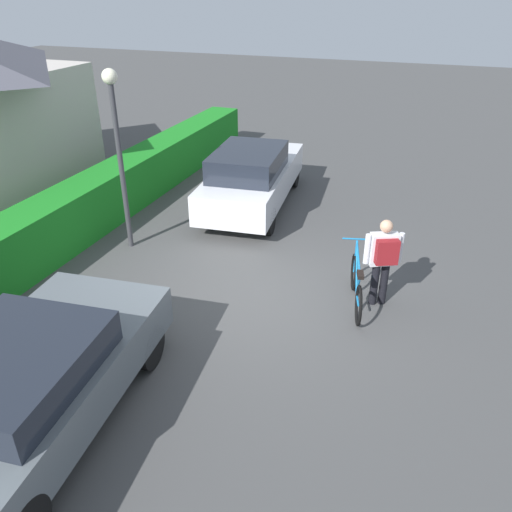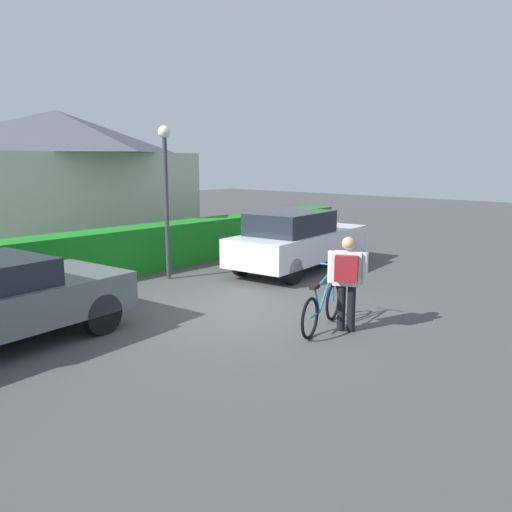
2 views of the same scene
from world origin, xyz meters
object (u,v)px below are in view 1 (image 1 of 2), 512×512
parked_car_near (27,385)px  street_lamp (117,134)px  parked_car_far (252,176)px  bicycle (356,285)px  person_rider (383,256)px

parked_car_near → street_lamp: size_ratio=1.23×
parked_car_near → parked_car_far: parked_car_far is taller
bicycle → person_rider: size_ratio=1.09×
person_rider → parked_car_near: bearing=140.5°
parked_car_far → person_rider: (-3.24, -3.46, 0.16)m
street_lamp → bicycle: bearing=-97.1°
parked_car_near → bicycle: 5.12m
bicycle → person_rider: (0.14, -0.36, 0.55)m
parked_car_far → street_lamp: street_lamp is taller
bicycle → person_rider: 0.67m
parked_car_near → street_lamp: bearing=19.2°
parked_car_far → street_lamp: size_ratio=1.29×
parked_car_near → street_lamp: street_lamp is taller
parked_car_near → parked_car_far: size_ratio=0.95×
parked_car_far → bicycle: 4.61m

